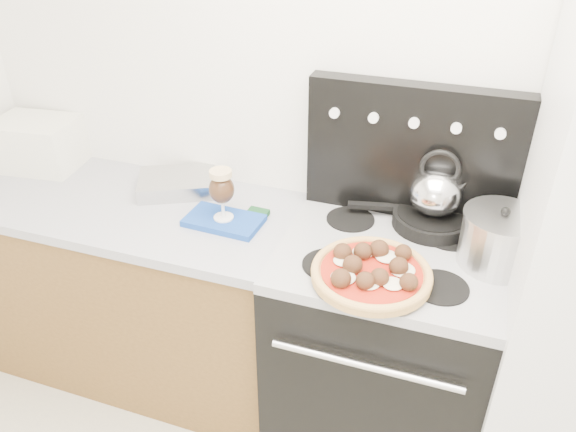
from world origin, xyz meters
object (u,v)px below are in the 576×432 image
at_px(toaster_oven, 38,143).
at_px(pizza, 371,271).
at_px(oven_mitt, 224,221).
at_px(tea_kettle, 437,188).
at_px(skillet, 432,220).
at_px(beer_glass, 222,194).
at_px(base_cabinet, 136,290).
at_px(stock_pot, 499,241).
at_px(stove_body, 379,352).
at_px(pizza_pan, 371,279).

relative_size(toaster_oven, pizza, 0.90).
height_order(toaster_oven, oven_mitt, toaster_oven).
relative_size(oven_mitt, tea_kettle, 1.34).
bearing_deg(skillet, pizza, -109.90).
distance_m(beer_glass, pizza, 0.63).
height_order(base_cabinet, stock_pot, stock_pot).
relative_size(base_cabinet, toaster_oven, 4.24).
distance_m(stove_body, stock_pot, 0.66).
xyz_separation_m(skillet, tea_kettle, (0.00, 0.00, 0.13)).
bearing_deg(pizza_pan, oven_mitt, 162.71).
bearing_deg(beer_glass, stove_body, -0.05).
bearing_deg(base_cabinet, oven_mitt, -2.95).
relative_size(beer_glass, tea_kettle, 0.96).
bearing_deg(stock_pot, skillet, 143.68).
xyz_separation_m(tea_kettle, stock_pot, (0.23, -0.17, -0.07)).
height_order(toaster_oven, stock_pot, toaster_oven).
xyz_separation_m(oven_mitt, pizza_pan, (0.60, -0.19, 0.01)).
bearing_deg(stock_pot, pizza_pan, -148.25).
xyz_separation_m(beer_glass, pizza, (0.60, -0.19, -0.07)).
relative_size(stove_body, skillet, 3.08).
height_order(pizza, skillet, pizza).
relative_size(base_cabinet, skillet, 5.07).
xyz_separation_m(beer_glass, tea_kettle, (0.74, 0.21, 0.05)).
bearing_deg(oven_mitt, pizza, -17.29).
bearing_deg(skillet, base_cabinet, -171.45).
relative_size(skillet, stock_pot, 1.17).
bearing_deg(beer_glass, toaster_oven, 169.54).
bearing_deg(tea_kettle, pizza_pan, -90.60).
xyz_separation_m(base_cabinet, stove_body, (1.10, -0.02, 0.01)).
bearing_deg(base_cabinet, pizza_pan, -11.10).
distance_m(base_cabinet, toaster_oven, 0.78).
height_order(base_cabinet, tea_kettle, tea_kettle).
distance_m(base_cabinet, skillet, 1.33).
distance_m(pizza, skillet, 0.42).
xyz_separation_m(beer_glass, skillet, (0.74, 0.21, -0.08)).
bearing_deg(tea_kettle, oven_mitt, -145.06).
xyz_separation_m(base_cabinet, skillet, (1.21, 0.18, 0.52)).
bearing_deg(pizza, toaster_oven, 166.90).
distance_m(base_cabinet, oven_mitt, 0.68).
xyz_separation_m(stove_body, oven_mitt, (-0.63, 0.00, 0.47)).
distance_m(toaster_oven, pizza, 1.61).
xyz_separation_m(oven_mitt, skillet, (0.74, 0.21, 0.03)).
height_order(stove_body, beer_glass, beer_glass).
height_order(stove_body, oven_mitt, oven_mitt).
relative_size(stove_body, beer_glass, 4.33).
xyz_separation_m(toaster_oven, stock_pot, (1.94, -0.14, 0.00)).
bearing_deg(pizza, skillet, 70.10).
relative_size(stove_body, toaster_oven, 2.58).
relative_size(pizza, skillet, 1.33).
relative_size(base_cabinet, stock_pot, 5.94).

